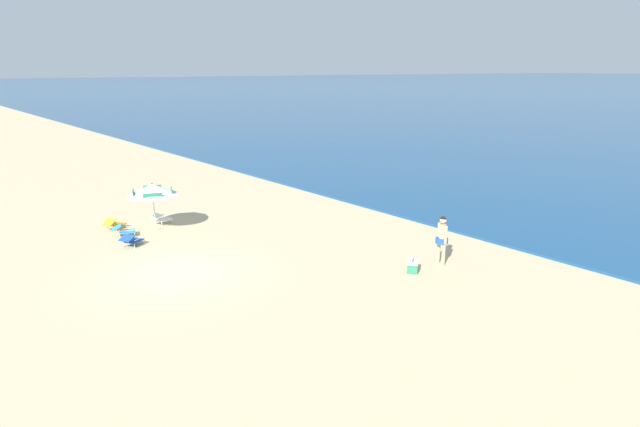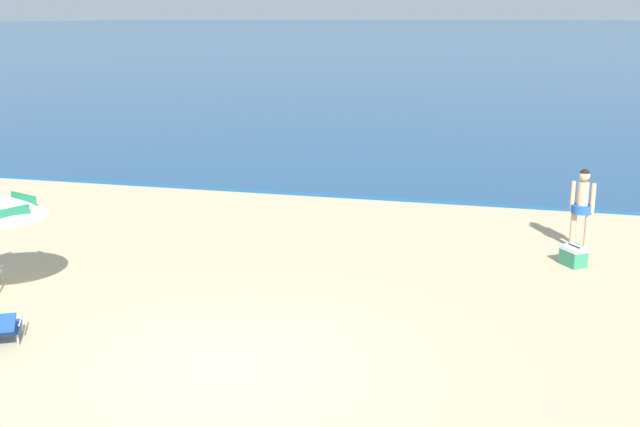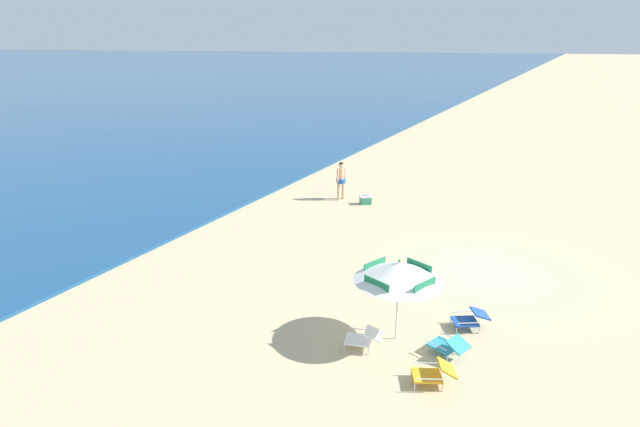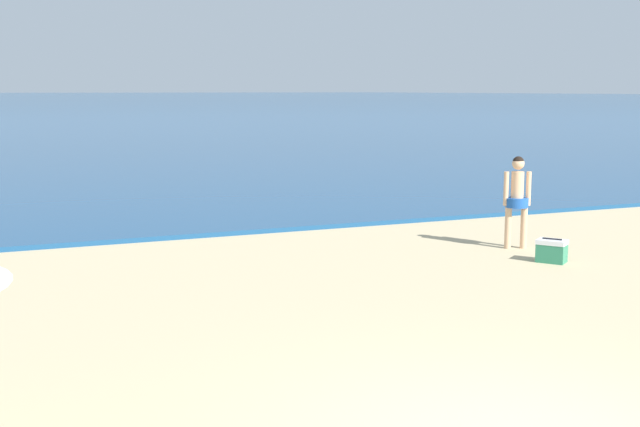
{
  "view_description": "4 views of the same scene",
  "coord_description": "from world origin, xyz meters",
  "px_view_note": "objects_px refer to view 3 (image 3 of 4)",
  "views": [
    {
      "loc": [
        15.13,
        -6.67,
        6.64
      ],
      "look_at": [
        0.6,
        5.85,
        1.14
      ],
      "focal_mm": 28.38,
      "sensor_mm": 36.0,
      "label": 1
    },
    {
      "loc": [
        3.91,
        -9.68,
        4.92
      ],
      "look_at": [
        -0.01,
        5.39,
        0.94
      ],
      "focal_mm": 43.7,
      "sensor_mm": 36.0,
      "label": 2
    },
    {
      "loc": [
        -15.56,
        -1.79,
        6.84
      ],
      "look_at": [
        0.24,
        6.01,
        1.01
      ],
      "focal_mm": 28.88,
      "sensor_mm": 36.0,
      "label": 3
    },
    {
      "loc": [
        -4.1,
        -5.21,
        2.99
      ],
      "look_at": [
        -0.03,
        4.41,
        1.4
      ],
      "focal_mm": 46.0,
      "sensor_mm": 36.0,
      "label": 4
    }
  ],
  "objects_px": {
    "person_standing_near_shore": "(341,178)",
    "beach_umbrella_striped_main": "(399,272)",
    "lounge_chair_under_umbrella": "(364,338)",
    "cooler_box": "(366,200)",
    "lounge_chair_spare_folded": "(449,345)",
    "lounge_chair_beside_umbrella": "(434,373)",
    "lounge_chair_facing_sea": "(470,319)"
  },
  "relations": [
    {
      "from": "lounge_chair_under_umbrella",
      "to": "lounge_chair_beside_umbrella",
      "type": "relative_size",
      "value": 0.94
    },
    {
      "from": "lounge_chair_beside_umbrella",
      "to": "person_standing_near_shore",
      "type": "distance_m",
      "value": 13.68
    },
    {
      "from": "lounge_chair_under_umbrella",
      "to": "cooler_box",
      "type": "xyz_separation_m",
      "value": [
        10.75,
        4.17,
        -0.07
      ]
    },
    {
      "from": "beach_umbrella_striped_main",
      "to": "cooler_box",
      "type": "bearing_deg",
      "value": 25.25
    },
    {
      "from": "cooler_box",
      "to": "lounge_chair_spare_folded",
      "type": "bearing_deg",
      "value": -149.3
    },
    {
      "from": "lounge_chair_beside_umbrella",
      "to": "lounge_chair_facing_sea",
      "type": "xyz_separation_m",
      "value": [
        2.61,
        -0.25,
        0.01
      ]
    },
    {
      "from": "lounge_chair_beside_umbrella",
      "to": "person_standing_near_shore",
      "type": "height_order",
      "value": "person_standing_near_shore"
    },
    {
      "from": "beach_umbrella_striped_main",
      "to": "lounge_chair_spare_folded",
      "type": "relative_size",
      "value": 2.34
    },
    {
      "from": "beach_umbrella_striped_main",
      "to": "lounge_chair_facing_sea",
      "type": "bearing_deg",
      "value": -49.9
    },
    {
      "from": "cooler_box",
      "to": "lounge_chair_under_umbrella",
      "type": "bearing_deg",
      "value": -158.78
    },
    {
      "from": "lounge_chair_spare_folded",
      "to": "lounge_chair_beside_umbrella",
      "type": "bearing_deg",
      "value": 178.31
    },
    {
      "from": "beach_umbrella_striped_main",
      "to": "lounge_chair_under_umbrella",
      "type": "bearing_deg",
      "value": 142.42
    },
    {
      "from": "beach_umbrella_striped_main",
      "to": "lounge_chair_spare_folded",
      "type": "bearing_deg",
      "value": -96.38
    },
    {
      "from": "lounge_chair_under_umbrella",
      "to": "cooler_box",
      "type": "distance_m",
      "value": 11.53
    },
    {
      "from": "lounge_chair_under_umbrella",
      "to": "lounge_chair_spare_folded",
      "type": "bearing_deg",
      "value": -72.88
    },
    {
      "from": "person_standing_near_shore",
      "to": "cooler_box",
      "type": "bearing_deg",
      "value": -98.23
    },
    {
      "from": "person_standing_near_shore",
      "to": "lounge_chair_spare_folded",
      "type": "bearing_deg",
      "value": -144.7
    },
    {
      "from": "lounge_chair_facing_sea",
      "to": "cooler_box",
      "type": "xyz_separation_m",
      "value": [
        8.74,
        6.26,
        -0.07
      ]
    },
    {
      "from": "lounge_chair_facing_sea",
      "to": "cooler_box",
      "type": "height_order",
      "value": "lounge_chair_facing_sea"
    },
    {
      "from": "person_standing_near_shore",
      "to": "beach_umbrella_striped_main",
      "type": "bearing_deg",
      "value": -149.46
    },
    {
      "from": "beach_umbrella_striped_main",
      "to": "lounge_chair_beside_umbrella",
      "type": "xyz_separation_m",
      "value": [
        -1.33,
        -1.28,
        -1.52
      ]
    },
    {
      "from": "person_standing_near_shore",
      "to": "cooler_box",
      "type": "distance_m",
      "value": 1.54
    },
    {
      "from": "lounge_chair_beside_umbrella",
      "to": "lounge_chair_under_umbrella",
      "type": "bearing_deg",
      "value": 71.67
    },
    {
      "from": "lounge_chair_facing_sea",
      "to": "person_standing_near_shore",
      "type": "relative_size",
      "value": 0.58
    },
    {
      "from": "beach_umbrella_striped_main",
      "to": "cooler_box",
      "type": "height_order",
      "value": "beach_umbrella_striped_main"
    },
    {
      "from": "lounge_chair_facing_sea",
      "to": "lounge_chair_under_umbrella",
      "type": "bearing_deg",
      "value": 133.95
    },
    {
      "from": "lounge_chair_under_umbrella",
      "to": "lounge_chair_beside_umbrella",
      "type": "xyz_separation_m",
      "value": [
        -0.61,
        -1.83,
        -0.01
      ]
    },
    {
      "from": "lounge_chair_spare_folded",
      "to": "person_standing_near_shore",
      "type": "relative_size",
      "value": 0.58
    },
    {
      "from": "lounge_chair_spare_folded",
      "to": "cooler_box",
      "type": "distance_m",
      "value": 11.83
    },
    {
      "from": "beach_umbrella_striped_main",
      "to": "lounge_chair_facing_sea",
      "type": "xyz_separation_m",
      "value": [
        1.29,
        -1.53,
        -1.52
      ]
    },
    {
      "from": "lounge_chair_facing_sea",
      "to": "lounge_chair_spare_folded",
      "type": "height_order",
      "value": "lounge_chair_spare_folded"
    },
    {
      "from": "beach_umbrella_striped_main",
      "to": "lounge_chair_beside_umbrella",
      "type": "bearing_deg",
      "value": -136.14
    }
  ]
}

